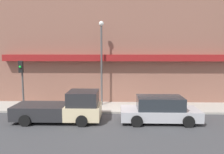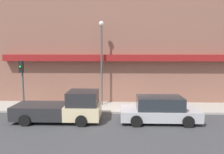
% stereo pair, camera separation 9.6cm
% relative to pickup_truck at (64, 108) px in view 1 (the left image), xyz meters
% --- Properties ---
extents(ground_plane, '(80.00, 80.00, 0.00)m').
position_rel_pickup_truck_xyz_m(ground_plane, '(3.43, 1.62, -0.79)').
color(ground_plane, '#38383A').
extents(sidewalk, '(36.00, 2.89, 0.13)m').
position_rel_pickup_truck_xyz_m(sidewalk, '(3.43, 3.06, -0.72)').
color(sidewalk, '#9E998E').
rests_on(sidewalk, ground).
extents(building, '(19.80, 3.80, 9.19)m').
position_rel_pickup_truck_xyz_m(building, '(3.45, 5.99, 3.60)').
color(building, brown).
rests_on(building, ground).
extents(pickup_truck, '(5.09, 2.18, 1.82)m').
position_rel_pickup_truck_xyz_m(pickup_truck, '(0.00, 0.00, 0.00)').
color(pickup_truck, beige).
rests_on(pickup_truck, ground).
extents(parked_car, '(4.55, 2.04, 1.51)m').
position_rel_pickup_truck_xyz_m(parked_car, '(5.66, 0.00, -0.06)').
color(parked_car, '#ADADB2').
rests_on(parked_car, ground).
extents(fire_hydrant, '(0.20, 0.20, 0.62)m').
position_rel_pickup_truck_xyz_m(fire_hydrant, '(5.42, 2.40, -0.34)').
color(fire_hydrant, '#196633').
rests_on(fire_hydrant, sidewalk).
extents(street_lamp, '(0.36, 0.36, 6.19)m').
position_rel_pickup_truck_xyz_m(street_lamp, '(1.99, 3.57, 3.16)').
color(street_lamp, '#4C4C4C').
rests_on(street_lamp, sidewalk).
extents(traffic_light, '(0.28, 0.42, 3.36)m').
position_rel_pickup_truck_xyz_m(traffic_light, '(-3.42, 2.18, 1.67)').
color(traffic_light, '#4C4C4C').
rests_on(traffic_light, sidewalk).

